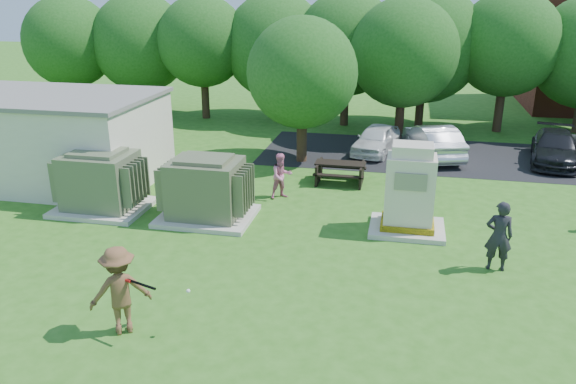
% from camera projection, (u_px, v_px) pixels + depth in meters
% --- Properties ---
extents(ground, '(120.00, 120.00, 0.00)m').
position_uv_depth(ground, '(254.00, 297.00, 13.62)').
color(ground, '#2D6619').
rests_on(ground, ground).
extents(service_building, '(10.00, 5.00, 3.20)m').
position_uv_depth(service_building, '(26.00, 138.00, 21.67)').
color(service_building, beige).
rests_on(service_building, ground).
extents(service_building_roof, '(10.20, 5.20, 0.15)m').
position_uv_depth(service_building_roof, '(19.00, 95.00, 21.09)').
color(service_building_roof, slate).
rests_on(service_building_roof, service_building).
extents(parking_strip, '(20.00, 6.00, 0.01)m').
position_uv_depth(parking_strip, '(489.00, 159.00, 24.65)').
color(parking_strip, '#232326').
rests_on(parking_strip, ground).
extents(transformer_left, '(3.00, 2.40, 2.07)m').
position_uv_depth(transformer_left, '(101.00, 182.00, 18.70)').
color(transformer_left, beige).
rests_on(transformer_left, ground).
extents(transformer_right, '(3.00, 2.40, 2.07)m').
position_uv_depth(transformer_right, '(206.00, 190.00, 17.98)').
color(transformer_right, beige).
rests_on(transformer_right, ground).
extents(generator_cabinet, '(2.27, 1.86, 2.76)m').
position_uv_depth(generator_cabinet, '(409.00, 194.00, 16.97)').
color(generator_cabinet, beige).
rests_on(generator_cabinet, ground).
extents(picnic_table, '(1.91, 1.43, 0.82)m').
position_uv_depth(picnic_table, '(340.00, 170.00, 21.46)').
color(picnic_table, black).
rests_on(picnic_table, ground).
extents(batter, '(1.49, 1.33, 2.01)m').
position_uv_depth(batter, '(120.00, 290.00, 11.95)').
color(batter, brown).
rests_on(batter, ground).
extents(person_by_generator, '(0.71, 0.48, 1.93)m').
position_uv_depth(person_by_generator, '(499.00, 236.00, 14.67)').
color(person_by_generator, black).
rests_on(person_by_generator, ground).
extents(person_at_picnic, '(1.01, 0.97, 1.64)m').
position_uv_depth(person_at_picnic, '(282.00, 176.00, 19.82)').
color(person_at_picnic, pink).
rests_on(person_at_picnic, ground).
extents(car_white, '(2.32, 3.98, 1.27)m').
position_uv_depth(car_white, '(376.00, 139.00, 25.36)').
color(car_white, white).
rests_on(car_white, ground).
extents(car_silver_a, '(2.79, 4.68, 1.46)m').
position_uv_depth(car_silver_a, '(433.00, 141.00, 24.73)').
color(car_silver_a, '#B5B5BA').
rests_on(car_silver_a, ground).
extents(car_dark, '(2.63, 4.78, 1.31)m').
position_uv_depth(car_dark, '(555.00, 148.00, 23.94)').
color(car_dark, black).
rests_on(car_dark, ground).
extents(batting_equipment, '(1.43, 0.51, 0.31)m').
position_uv_depth(batting_equipment, '(145.00, 284.00, 11.65)').
color(batting_equipment, black).
rests_on(batting_equipment, ground).
extents(tree_row, '(41.30, 13.30, 7.30)m').
position_uv_depth(tree_row, '(380.00, 48.00, 28.86)').
color(tree_row, '#47301E').
rests_on(tree_row, ground).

